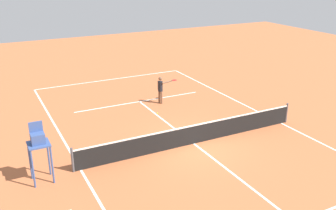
# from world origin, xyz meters

# --- Properties ---
(ground_plane) EXTENTS (60.00, 60.00, 0.00)m
(ground_plane) POSITION_xyz_m (0.00, 0.00, 0.00)
(ground_plane) COLOR #B76038
(court_lines) EXTENTS (10.84, 23.81, 0.01)m
(court_lines) POSITION_xyz_m (0.00, 0.00, 0.00)
(court_lines) COLOR white
(court_lines) RESTS_ON ground
(tennis_net) EXTENTS (11.44, 0.10, 1.07)m
(tennis_net) POSITION_xyz_m (0.00, 0.00, 0.50)
(tennis_net) COLOR #4C4C51
(tennis_net) RESTS_ON ground
(player_serving) EXTENTS (1.30, 0.45, 1.66)m
(player_serving) POSITION_xyz_m (-1.07, -5.68, 0.98)
(player_serving) COLOR brown
(player_serving) RESTS_ON ground
(tennis_ball) EXTENTS (0.07, 0.07, 0.07)m
(tennis_ball) POSITION_xyz_m (-0.12, -4.20, 0.03)
(tennis_ball) COLOR #CCE033
(tennis_ball) RESTS_ON ground
(umpire_chair) EXTENTS (0.80, 0.80, 2.41)m
(umpire_chair) POSITION_xyz_m (6.88, 0.11, 1.61)
(umpire_chair) COLOR #38518C
(umpire_chair) RESTS_ON ground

